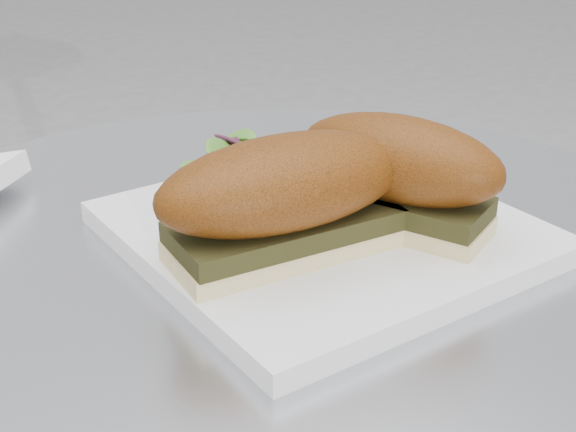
# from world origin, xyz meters

# --- Properties ---
(plate) EXTENTS (0.28, 0.28, 0.02)m
(plate) POSITION_xyz_m (0.05, 0.01, 0.74)
(plate) COLOR white
(plate) RESTS_ON table
(sandwich_left) EXTENTS (0.18, 0.09, 0.08)m
(sandwich_left) POSITION_xyz_m (-0.00, -0.01, 0.79)
(sandwich_left) COLOR beige
(sandwich_left) RESTS_ON plate
(sandwich_right) EXTENTS (0.13, 0.17, 0.08)m
(sandwich_right) POSITION_xyz_m (0.08, -0.02, 0.79)
(sandwich_right) COLOR beige
(sandwich_right) RESTS_ON plate
(salad) EXTENTS (0.10, 0.10, 0.05)m
(salad) POSITION_xyz_m (0.02, 0.09, 0.77)
(salad) COLOR #4F912F
(salad) RESTS_ON plate
(saucer) EXTENTS (0.12, 0.12, 0.01)m
(saucer) POSITION_xyz_m (0.15, 0.07, 0.74)
(saucer) COLOR white
(saucer) RESTS_ON table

